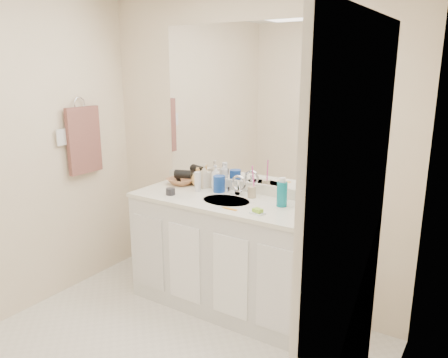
% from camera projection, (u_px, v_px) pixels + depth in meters
% --- Properties ---
extents(wall_back, '(2.60, 0.02, 2.40)m').
position_uv_depth(wall_back, '(247.00, 152.00, 3.39)').
color(wall_back, '#F4E0BF').
rests_on(wall_back, floor).
extents(wall_right, '(0.02, 2.60, 2.40)m').
position_uv_depth(wall_right, '(373.00, 241.00, 1.66)').
color(wall_right, '#F4E0BF').
rests_on(wall_right, floor).
extents(vanity_cabinet, '(1.50, 0.55, 0.85)m').
position_uv_depth(vanity_cabinet, '(227.00, 256.00, 3.37)').
color(vanity_cabinet, silver).
rests_on(vanity_cabinet, floor).
extents(countertop, '(1.52, 0.57, 0.03)m').
position_uv_depth(countertop, '(228.00, 202.00, 3.25)').
color(countertop, white).
rests_on(countertop, vanity_cabinet).
extents(backsplash, '(1.52, 0.03, 0.08)m').
position_uv_depth(backsplash, '(245.00, 187.00, 3.45)').
color(backsplash, silver).
rests_on(backsplash, countertop).
extents(sink_basin, '(0.37, 0.37, 0.02)m').
position_uv_depth(sink_basin, '(226.00, 202.00, 3.24)').
color(sink_basin, '#BDB1A6').
rests_on(sink_basin, countertop).
extents(faucet, '(0.02, 0.02, 0.11)m').
position_uv_depth(faucet, '(239.00, 188.00, 3.37)').
color(faucet, silver).
rests_on(faucet, countertop).
extents(mirror, '(1.48, 0.01, 1.20)m').
position_uv_depth(mirror, '(247.00, 105.00, 3.30)').
color(mirror, white).
rests_on(mirror, wall_back).
extents(blue_mug, '(0.11, 0.11, 0.13)m').
position_uv_depth(blue_mug, '(219.00, 184.00, 3.44)').
color(blue_mug, '#1742A2').
rests_on(blue_mug, countertop).
extents(tan_cup, '(0.08, 0.08, 0.09)m').
position_uv_depth(tan_cup, '(252.00, 192.00, 3.30)').
color(tan_cup, tan).
rests_on(tan_cup, countertop).
extents(toothbrush, '(0.02, 0.04, 0.20)m').
position_uv_depth(toothbrush, '(253.00, 178.00, 3.26)').
color(toothbrush, '#F741AE').
rests_on(toothbrush, tan_cup).
extents(mouthwash_bottle, '(0.10, 0.10, 0.18)m').
position_uv_depth(mouthwash_bottle, '(282.00, 194.00, 3.08)').
color(mouthwash_bottle, '#0B7385').
rests_on(mouthwash_bottle, countertop).
extents(clear_pump_bottle, '(0.07, 0.07, 0.17)m').
position_uv_depth(clear_pump_bottle, '(303.00, 193.00, 3.11)').
color(clear_pump_bottle, white).
rests_on(clear_pump_bottle, countertop).
extents(soap_dish, '(0.10, 0.09, 0.01)m').
position_uv_depth(soap_dish, '(258.00, 213.00, 2.94)').
color(soap_dish, white).
rests_on(soap_dish, countertop).
extents(green_soap, '(0.07, 0.06, 0.02)m').
position_uv_depth(green_soap, '(258.00, 210.00, 2.93)').
color(green_soap, '#8BC530').
rests_on(green_soap, soap_dish).
extents(orange_comb, '(0.12, 0.03, 0.00)m').
position_uv_depth(orange_comb, '(230.00, 209.00, 3.03)').
color(orange_comb, orange).
rests_on(orange_comb, countertop).
extents(dark_jar, '(0.08, 0.08, 0.05)m').
position_uv_depth(dark_jar, '(171.00, 192.00, 3.37)').
color(dark_jar, '#26262B').
rests_on(dark_jar, countertop).
extents(extra_white_bottle, '(0.06, 0.06, 0.16)m').
position_uv_depth(extra_white_bottle, '(198.00, 182.00, 3.45)').
color(extra_white_bottle, white).
rests_on(extra_white_bottle, countertop).
extents(soap_bottle_white, '(0.09, 0.09, 0.19)m').
position_uv_depth(soap_bottle_white, '(216.00, 177.00, 3.52)').
color(soap_bottle_white, white).
rests_on(soap_bottle_white, countertop).
extents(soap_bottle_cream, '(0.11, 0.11, 0.20)m').
position_uv_depth(soap_bottle_cream, '(204.00, 176.00, 3.56)').
color(soap_bottle_cream, beige).
rests_on(soap_bottle_cream, countertop).
extents(soap_bottle_yellow, '(0.14, 0.14, 0.15)m').
position_uv_depth(soap_bottle_yellow, '(198.00, 177.00, 3.62)').
color(soap_bottle_yellow, '#F4B85E').
rests_on(soap_bottle_yellow, countertop).
extents(wicker_basket, '(0.24, 0.24, 0.06)m').
position_uv_depth(wicker_basket, '(182.00, 181.00, 3.67)').
color(wicker_basket, '#A76A43').
rests_on(wicker_basket, countertop).
extents(hair_dryer, '(0.16, 0.12, 0.07)m').
position_uv_depth(hair_dryer, '(183.00, 174.00, 3.64)').
color(hair_dryer, black).
rests_on(hair_dryer, wicker_basket).
extents(towel_ring, '(0.01, 0.11, 0.11)m').
position_uv_depth(towel_ring, '(79.00, 104.00, 3.54)').
color(towel_ring, silver).
rests_on(towel_ring, wall_left).
extents(hand_towel, '(0.04, 0.32, 0.55)m').
position_uv_depth(hand_towel, '(84.00, 140.00, 3.61)').
color(hand_towel, brown).
rests_on(hand_towel, towel_ring).
extents(switch_plate, '(0.01, 0.08, 0.13)m').
position_uv_depth(switch_plate, '(61.00, 137.00, 3.44)').
color(switch_plate, white).
rests_on(switch_plate, wall_left).
extents(door, '(0.02, 0.82, 2.00)m').
position_uv_depth(door, '(341.00, 325.00, 1.47)').
color(door, white).
rests_on(door, floor).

